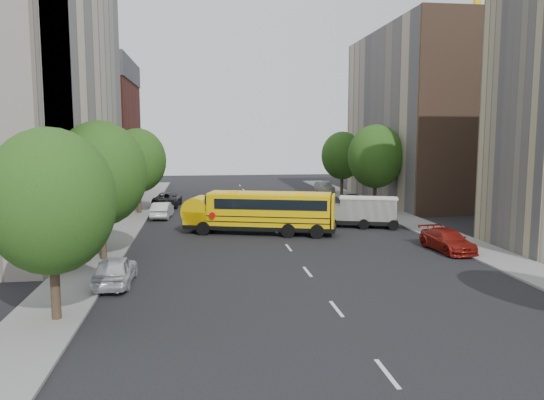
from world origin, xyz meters
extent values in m
plane|color=black|center=(0.00, 0.00, 0.00)|extent=(120.00, 120.00, 0.00)
cube|color=slate|center=(-11.50, 5.00, 0.06)|extent=(3.00, 80.00, 0.12)
cube|color=slate|center=(11.50, 5.00, 0.06)|extent=(3.00, 80.00, 0.12)
cube|color=silver|center=(0.00, 10.00, 0.01)|extent=(0.15, 64.00, 0.01)
cube|color=beige|center=(-18.00, 6.00, 10.00)|extent=(10.00, 26.00, 20.00)
cube|color=maroon|center=(-18.00, 28.00, 6.50)|extent=(10.00, 15.00, 13.00)
cube|color=#B7A48E|center=(18.00, 20.00, 9.00)|extent=(10.00, 22.00, 18.00)
cube|color=brown|center=(18.00, 9.00, 9.00)|extent=(10.10, 0.30, 18.00)
cylinder|color=yellow|center=(28.00, 28.00, 17.50)|extent=(1.00, 1.00, 35.00)
cylinder|color=#38281C|center=(-11.00, -14.00, 1.35)|extent=(0.36, 0.36, 2.70)
ellipsoid|color=#134612|center=(-11.00, -14.00, 4.65)|extent=(4.80, 4.80, 5.52)
cylinder|color=#38281C|center=(-11.00, -4.00, 1.44)|extent=(0.36, 0.36, 2.88)
ellipsoid|color=#134612|center=(-11.00, -4.00, 4.96)|extent=(5.12, 5.12, 5.89)
cylinder|color=#38281C|center=(-11.00, 14.00, 1.40)|extent=(0.36, 0.36, 2.81)
ellipsoid|color=#134612|center=(-11.00, 14.00, 4.84)|extent=(4.99, 4.99, 5.74)
cylinder|color=#38281C|center=(11.00, 14.00, 1.48)|extent=(0.36, 0.36, 2.95)
ellipsoid|color=#134612|center=(11.00, 14.00, 5.08)|extent=(5.25, 5.25, 6.04)
cylinder|color=#38281C|center=(11.00, 26.00, 1.37)|extent=(0.36, 0.36, 2.74)
ellipsoid|color=#134612|center=(11.00, 26.00, 4.71)|extent=(4.86, 4.86, 5.59)
cube|color=black|center=(-1.24, 3.10, 0.53)|extent=(11.13, 5.44, 0.29)
cube|color=#FFC905|center=(-0.59, 2.91, 1.80)|extent=(9.07, 4.79, 2.23)
cube|color=#FFC905|center=(-5.53, 4.36, 1.12)|extent=(2.31, 2.64, 0.97)
cube|color=black|center=(-4.55, 4.07, 2.28)|extent=(1.10, 2.28, 1.17)
cube|color=#FFC905|center=(-0.59, 2.91, 2.93)|extent=(9.01, 4.60, 0.14)
cube|color=black|center=(-0.41, 2.86, 2.28)|extent=(8.34, 4.63, 0.73)
cube|color=black|center=(-0.59, 2.91, 1.02)|extent=(9.08, 4.85, 0.06)
cube|color=black|center=(-0.59, 2.91, 1.41)|extent=(9.08, 4.85, 0.06)
cube|color=#FFC905|center=(3.65, 1.67, 1.80)|extent=(0.82, 2.37, 2.23)
cube|color=#FFC905|center=(-3.11, 3.65, 3.03)|extent=(0.72, 0.72, 0.10)
cube|color=#FFC905|center=(1.55, 2.28, 3.03)|extent=(0.72, 0.72, 0.10)
cylinder|color=#FFC905|center=(-5.53, 4.36, 1.60)|extent=(2.59, 2.72, 2.04)
cylinder|color=red|center=(-4.60, 2.72, 1.46)|extent=(0.48, 0.17, 0.49)
cylinder|color=black|center=(-5.22, 3.00, 0.49)|extent=(1.01, 0.55, 0.97)
cylinder|color=black|center=(-4.54, 5.33, 0.49)|extent=(1.01, 0.55, 0.97)
cylinder|color=black|center=(0.46, 1.34, 0.49)|extent=(1.01, 0.55, 0.97)
cylinder|color=black|center=(1.15, 3.66, 0.49)|extent=(1.01, 0.55, 0.97)
cylinder|color=black|center=(2.33, 0.79, 0.49)|extent=(1.01, 0.55, 0.97)
cylinder|color=black|center=(3.01, 3.12, 0.49)|extent=(1.01, 0.55, 0.97)
cube|color=black|center=(6.85, 4.74, 0.46)|extent=(5.80, 3.44, 0.27)
cube|color=silver|center=(7.28, 4.60, 1.42)|extent=(4.55, 2.96, 1.65)
cube|color=silver|center=(4.93, 5.37, 1.15)|extent=(1.76, 2.05, 1.10)
cube|color=silver|center=(7.28, 4.60, 2.29)|extent=(4.75, 3.10, 0.11)
cylinder|color=black|center=(4.65, 4.49, 0.38)|extent=(0.80, 0.46, 0.77)
cylinder|color=black|center=(5.21, 6.24, 0.38)|extent=(0.80, 0.46, 0.77)
cylinder|color=black|center=(6.74, 3.82, 0.38)|extent=(0.80, 0.46, 0.77)
cylinder|color=black|center=(7.30, 5.56, 0.38)|extent=(0.80, 0.46, 0.77)
cylinder|color=black|center=(8.65, 3.19, 0.38)|extent=(0.80, 0.46, 0.77)
cylinder|color=black|center=(9.22, 4.94, 0.38)|extent=(0.80, 0.46, 0.77)
imported|color=silver|center=(-9.56, -9.17, 0.72)|extent=(1.78, 4.27, 1.45)
imported|color=silver|center=(-8.80, 11.38, 0.69)|extent=(1.80, 4.28, 1.38)
imported|color=black|center=(-8.80, 18.86, 0.73)|extent=(2.87, 5.46, 1.47)
imported|color=maroon|center=(9.52, -4.26, 0.67)|extent=(2.24, 4.76, 1.34)
imported|color=#384862|center=(9.60, 16.13, 0.66)|extent=(1.69, 3.95, 1.33)
imported|color=#999793|center=(9.60, 29.00, 0.71)|extent=(1.75, 4.37, 1.41)
camera|label=1|loc=(-5.43, -34.51, 7.11)|focal=35.00mm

